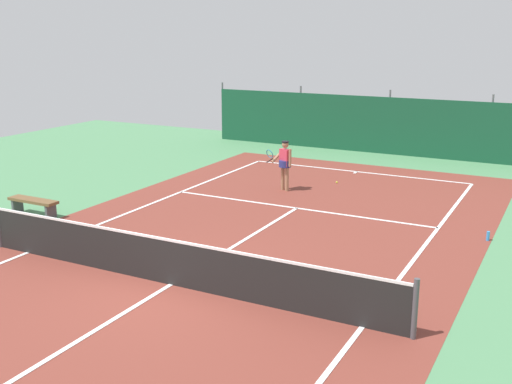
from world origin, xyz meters
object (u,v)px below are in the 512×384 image
(tennis_player, at_px, (285,162))
(tennis_ball_near_player, at_px, (337,182))
(tennis_net, at_px, (170,262))
(courtside_bench, at_px, (33,203))
(water_bottle, at_px, (488,236))

(tennis_player, bearing_deg, tennis_ball_near_player, -102.62)
(tennis_net, relative_size, tennis_ball_near_player, 153.33)
(tennis_player, relative_size, courtside_bench, 1.03)
(tennis_ball_near_player, height_order, courtside_bench, courtside_bench)
(courtside_bench, height_order, water_bottle, courtside_bench)
(water_bottle, bearing_deg, tennis_ball_near_player, 144.27)
(tennis_ball_near_player, height_order, water_bottle, water_bottle)
(tennis_player, xyz_separation_m, water_bottle, (6.65, -2.20, -0.84))
(courtside_bench, distance_m, water_bottle, 12.30)
(tennis_net, height_order, tennis_ball_near_player, tennis_net)
(tennis_net, bearing_deg, tennis_player, 98.58)
(tennis_net, height_order, courtside_bench, tennis_net)
(tennis_player, height_order, tennis_ball_near_player, tennis_player)
(tennis_ball_near_player, xyz_separation_m, water_bottle, (5.46, -3.93, 0.09))
(tennis_player, xyz_separation_m, courtside_bench, (-5.08, -5.90, -0.59))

